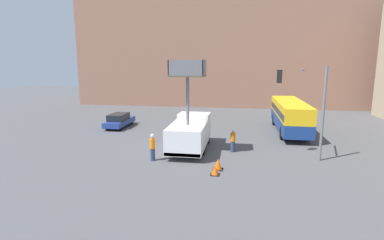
% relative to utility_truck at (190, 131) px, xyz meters
% --- Properties ---
extents(ground_plane, '(120.00, 120.00, 0.00)m').
position_rel_utility_truck_xyz_m(ground_plane, '(-0.09, 0.58, -1.49)').
color(ground_plane, '#4C4C4F').
extents(building_backdrop_far, '(44.00, 10.00, 17.57)m').
position_rel_utility_truck_xyz_m(building_backdrop_far, '(-0.09, 27.97, 7.29)').
color(building_backdrop_far, '#936651').
rests_on(building_backdrop_far, ground_plane).
extents(utility_truck, '(2.52, 6.32, 6.77)m').
position_rel_utility_truck_xyz_m(utility_truck, '(0.00, 0.00, 0.00)').
color(utility_truck, white).
rests_on(utility_truck, ground_plane).
extents(city_bus, '(2.47, 10.49, 2.97)m').
position_rel_utility_truck_xyz_m(city_bus, '(8.47, 7.69, 0.28)').
color(city_bus, navy).
rests_on(city_bus, ground_plane).
extents(traffic_light_pole, '(3.14, 2.89, 6.41)m').
position_rel_utility_truck_xyz_m(traffic_light_pole, '(8.18, -0.89, 2.79)').
color(traffic_light_pole, slate).
rests_on(traffic_light_pole, ground_plane).
extents(road_worker_near_truck, '(0.38, 0.38, 1.88)m').
position_rel_utility_truck_xyz_m(road_worker_near_truck, '(-2.08, -2.99, -0.55)').
color(road_worker_near_truck, navy).
rests_on(road_worker_near_truck, ground_plane).
extents(road_worker_directing, '(0.38, 0.38, 1.80)m').
position_rel_utility_truck_xyz_m(road_worker_directing, '(3.25, -0.04, -0.60)').
color(road_worker_directing, navy).
rests_on(road_worker_directing, ground_plane).
extents(traffic_cone_near_truck, '(0.55, 0.55, 0.63)m').
position_rel_utility_truck_xyz_m(traffic_cone_near_truck, '(2.35, -5.00, -1.20)').
color(traffic_cone_near_truck, black).
rests_on(traffic_cone_near_truck, ground_plane).
extents(traffic_cone_mid_road, '(0.62, 0.62, 0.71)m').
position_rel_utility_truck_xyz_m(traffic_cone_mid_road, '(2.45, -4.04, -1.16)').
color(traffic_cone_mid_road, black).
rests_on(traffic_cone_mid_road, ground_plane).
extents(parked_car_curbside, '(1.77, 4.64, 1.44)m').
position_rel_utility_truck_xyz_m(parked_car_curbside, '(-8.70, 7.12, -0.76)').
color(parked_car_curbside, navy).
rests_on(parked_car_curbside, ground_plane).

